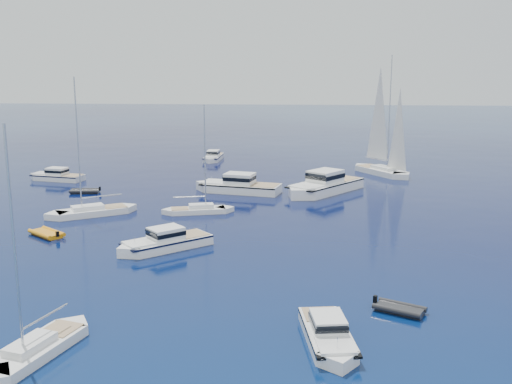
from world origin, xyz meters
TOP-DOWN VIEW (x-y plane):
  - ground at (0.00, 0.00)m, footprint 400.00×400.00m
  - motor_cruiser_near at (5.70, -4.27)m, footprint 3.39×7.72m
  - motor_cruiser_left at (-6.88, 11.86)m, footprint 8.24×7.74m
  - motor_cruiser_centre at (-3.30, 34.73)m, footprint 11.53×5.75m
  - motor_cruiser_far_l at (-27.70, 40.48)m, footprint 8.43×4.06m
  - motor_cruiser_distant at (6.78, 35.32)m, footprint 10.82×12.48m
  - motor_cruiser_horizon at (-9.78, 58.90)m, footprint 2.65×7.74m
  - sailboat_fore at (-9.36, -6.76)m, footprint 4.47×8.75m
  - sailboat_mid_l at (-16.66, 22.54)m, footprint 9.43×7.27m
  - sailboat_centre at (-6.22, 24.23)m, footprint 7.96×3.87m
  - sailboat_sails_r at (15.13, 48.37)m, footprint 8.60×11.10m
  - tender_yellow at (-18.04, 14.88)m, footprint 4.16×3.86m
  - tender_grey_near at (10.17, 0.22)m, footprint 3.59×3.02m
  - tender_grey_far at (-21.12, 32.88)m, footprint 3.71×2.34m

SIDE VIEW (x-z plane):
  - ground at x=0.00m, z-range 0.00..0.00m
  - motor_cruiser_near at x=5.70m, z-range -0.98..0.98m
  - motor_cruiser_left at x=-6.88m, z-range -1.14..1.14m
  - motor_cruiser_centre at x=-3.30m, z-range -1.45..1.45m
  - motor_cruiser_far_l at x=-27.70m, z-range -1.06..1.06m
  - motor_cruiser_distant at x=6.78m, z-range -1.67..1.67m
  - motor_cruiser_horizon at x=-9.78m, z-range -1.01..1.01m
  - sailboat_fore at x=-9.36m, z-range -6.23..6.23m
  - sailboat_mid_l at x=-16.66m, z-range -7.06..7.06m
  - sailboat_centre at x=-6.22m, z-range -5.66..5.66m
  - sailboat_sails_r at x=15.13m, z-range -8.31..8.31m
  - tender_yellow at x=-18.04m, z-range -0.47..0.47m
  - tender_grey_near at x=10.17m, z-range -0.47..0.47m
  - tender_grey_far at x=-21.12m, z-range -0.47..0.47m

